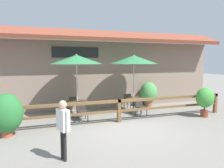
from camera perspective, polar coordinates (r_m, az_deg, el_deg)
name	(u,v)px	position (r m, az deg, el deg)	size (l,w,h in m)	color
ground_plane	(129,129)	(8.39, 4.52, -11.73)	(60.00, 60.00, 0.00)	gray
building_facade	(99,68)	(11.86, -3.53, 4.12)	(14.28, 1.49, 4.23)	gray
patio_railing	(119,106)	(9.15, 1.86, -5.71)	(10.40, 0.14, 0.95)	brown
patio_umbrella_near	(76,60)	(9.99, -9.26, 6.33)	(2.33, 2.33, 2.87)	#B7B2A8
dining_table_near	(77,104)	(10.19, -9.07, -5.24)	(0.91, 0.91, 0.73)	#4C3826
chair_near_streetside	(82,110)	(9.54, -7.89, -6.67)	(0.44, 0.44, 0.84)	#332D28
chair_near_wallside	(73,104)	(10.88, -10.16, -5.14)	(0.46, 0.46, 0.84)	#332D28
patio_umbrella_middle	(134,60)	(10.82, 5.74, 6.35)	(2.33, 2.33, 2.87)	#B7B2A8
dining_table_middle	(133,101)	(11.00, 5.63, -4.37)	(0.91, 0.91, 0.73)	#4C3826
chair_middle_streetside	(140,106)	(10.37, 7.39, -5.64)	(0.50, 0.50, 0.84)	#332D28
chair_middle_wallside	(126,100)	(11.65, 3.79, -4.32)	(0.44, 0.44, 0.84)	#332D28
potted_plant_small_flowering	(6,114)	(8.20, -25.95, -6.97)	(1.11, 1.00, 1.48)	#9E4C33
potted_plant_broad_leaf	(205,99)	(10.84, 23.10, -3.55)	(0.84, 0.76, 1.35)	brown
potted_plant_tall_tropical	(149,93)	(12.55, 9.57, -2.28)	(0.99, 0.89, 1.39)	#9E4C33
pedestrian	(63,122)	(5.76, -12.67, -9.69)	(0.32, 0.53, 1.57)	black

